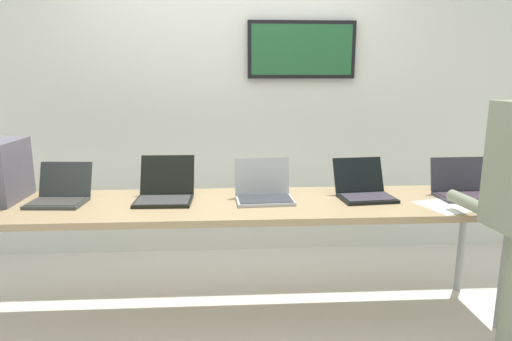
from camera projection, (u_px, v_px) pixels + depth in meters
ground at (234, 316)px, 2.92m from camera, size 8.00×8.00×0.04m
back_wall at (233, 104)px, 3.75m from camera, size 8.00×0.11×2.56m
workbench at (233, 209)px, 2.76m from camera, size 3.46×0.70×0.76m
laptop_station_0 at (60, 194)px, 2.74m from camera, size 0.35×0.33×0.23m
laptop_station_1 at (165, 191)px, 2.80m from camera, size 0.35×0.38×0.26m
laptop_station_2 at (264, 191)px, 2.80m from camera, size 0.37×0.30×0.25m
laptop_station_3 at (364, 189)px, 2.86m from camera, size 0.36×0.36×0.23m
laptop_station_4 at (464, 188)px, 2.88m from camera, size 0.38×0.29×0.24m
paper_sheet at (442, 207)px, 2.66m from camera, size 0.29×0.35×0.00m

